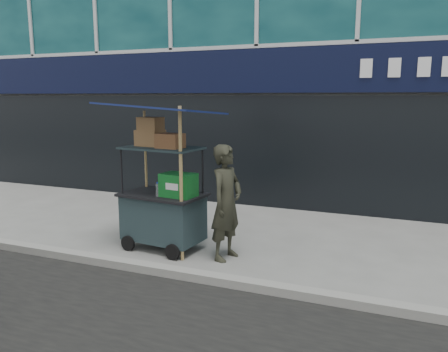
% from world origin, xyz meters
% --- Properties ---
extents(ground, '(80.00, 80.00, 0.00)m').
position_xyz_m(ground, '(0.00, 0.00, 0.00)').
color(ground, slate).
rests_on(ground, ground).
extents(curb, '(80.00, 0.18, 0.12)m').
position_xyz_m(curb, '(0.00, -0.20, 0.06)').
color(curb, gray).
rests_on(curb, ground).
extents(vendor_cart, '(1.82, 1.38, 2.29)m').
position_xyz_m(vendor_cart, '(-0.49, 0.74, 0.80)').
color(vendor_cart, '#192A2B').
rests_on(vendor_cart, ground).
extents(vendor_man, '(0.53, 0.69, 1.70)m').
position_xyz_m(vendor_man, '(0.58, 0.70, 0.85)').
color(vendor_man, '#28291E').
rests_on(vendor_man, ground).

